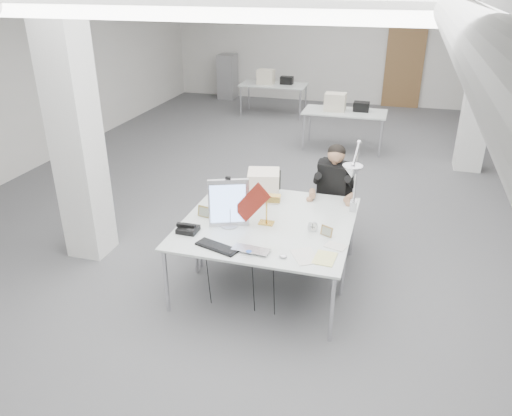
# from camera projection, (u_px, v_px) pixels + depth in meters

# --- Properties ---
(room_shell) EXTENTS (10.04, 14.04, 3.24)m
(room_shell) POSITION_uv_depth(u_px,v_px,m) (312.00, 93.00, 6.88)
(room_shell) COLOR #4C4C4F
(room_shell) RESTS_ON ground
(desk_main) EXTENTS (1.80, 0.90, 0.02)m
(desk_main) POSITION_uv_depth(u_px,v_px,m) (257.00, 242.00, 5.01)
(desk_main) COLOR silver
(desk_main) RESTS_ON room_shell
(desk_second) EXTENTS (1.80, 0.90, 0.02)m
(desk_second) POSITION_uv_depth(u_px,v_px,m) (278.00, 206.00, 5.79)
(desk_second) COLOR silver
(desk_second) RESTS_ON room_shell
(bg_desk_a) EXTENTS (1.60, 0.80, 0.02)m
(bg_desk_a) POSITION_uv_depth(u_px,v_px,m) (345.00, 112.00, 9.74)
(bg_desk_a) COLOR silver
(bg_desk_a) RESTS_ON room_shell
(bg_desk_b) EXTENTS (1.60, 0.80, 0.02)m
(bg_desk_b) POSITION_uv_depth(u_px,v_px,m) (274.00, 85.00, 12.16)
(bg_desk_b) COLOR silver
(bg_desk_b) RESTS_ON room_shell
(filing_cabinet) EXTENTS (0.45, 0.55, 1.20)m
(filing_cabinet) POSITION_uv_depth(u_px,v_px,m) (228.00, 76.00, 13.91)
(filing_cabinet) COLOR gray
(filing_cabinet) RESTS_ON room_shell
(office_chair) EXTENTS (0.62, 0.62, 1.03)m
(office_chair) POSITION_uv_depth(u_px,v_px,m) (333.00, 206.00, 6.31)
(office_chair) COLOR black
(office_chair) RESTS_ON room_shell
(seated_person) EXTENTS (0.57, 0.65, 0.83)m
(seated_person) POSITION_uv_depth(u_px,v_px,m) (335.00, 179.00, 6.11)
(seated_person) COLOR black
(seated_person) RESTS_ON office_chair
(monitor) EXTENTS (0.41, 0.20, 0.53)m
(monitor) POSITION_uv_depth(u_px,v_px,m) (229.00, 203.00, 5.19)
(monitor) COLOR #B9B9BE
(monitor) RESTS_ON desk_main
(pennant) EXTENTS (0.43, 0.14, 0.48)m
(pennant) POSITION_uv_depth(u_px,v_px,m) (252.00, 203.00, 5.07)
(pennant) COLOR maroon
(pennant) RESTS_ON monitor
(keyboard) EXTENTS (0.47, 0.28, 0.02)m
(keyboard) POSITION_uv_depth(u_px,v_px,m) (217.00, 247.00, 4.86)
(keyboard) COLOR black
(keyboard) RESTS_ON desk_main
(laptop) EXTENTS (0.38, 0.27, 0.03)m
(laptop) POSITION_uv_depth(u_px,v_px,m) (249.00, 253.00, 4.75)
(laptop) COLOR #ABAAAF
(laptop) RESTS_ON desk_main
(mouse) EXTENTS (0.09, 0.07, 0.03)m
(mouse) POSITION_uv_depth(u_px,v_px,m) (283.00, 256.00, 4.69)
(mouse) COLOR silver
(mouse) RESTS_ON desk_main
(bankers_lamp) EXTENTS (0.30, 0.15, 0.33)m
(bankers_lamp) POSITION_uv_depth(u_px,v_px,m) (267.00, 210.00, 5.27)
(bankers_lamp) COLOR gold
(bankers_lamp) RESTS_ON desk_main
(desk_phone) EXTENTS (0.21, 0.19, 0.05)m
(desk_phone) POSITION_uv_depth(u_px,v_px,m) (188.00, 229.00, 5.16)
(desk_phone) COLOR black
(desk_phone) RESTS_ON desk_main
(picture_frame_left) EXTENTS (0.16, 0.07, 0.12)m
(picture_frame_left) POSITION_uv_depth(u_px,v_px,m) (204.00, 212.00, 5.47)
(picture_frame_left) COLOR olive
(picture_frame_left) RESTS_ON desk_main
(picture_frame_right) EXTENTS (0.14, 0.09, 0.11)m
(picture_frame_right) POSITION_uv_depth(u_px,v_px,m) (327.00, 231.00, 5.07)
(picture_frame_right) COLOR #A27C45
(picture_frame_right) RESTS_ON desk_main
(desk_clock) EXTENTS (0.11, 0.05, 0.11)m
(desk_clock) POSITION_uv_depth(u_px,v_px,m) (313.00, 227.00, 5.17)
(desk_clock) COLOR silver
(desk_clock) RESTS_ON desk_main
(paper_stack_a) EXTENTS (0.34, 0.37, 0.01)m
(paper_stack_a) POSITION_uv_depth(u_px,v_px,m) (305.00, 256.00, 4.71)
(paper_stack_a) COLOR silver
(paper_stack_a) RESTS_ON desk_main
(paper_stack_b) EXTENTS (0.21, 0.28, 0.01)m
(paper_stack_b) POSITION_uv_depth(u_px,v_px,m) (325.00, 258.00, 4.68)
(paper_stack_b) COLOR #E3E187
(paper_stack_b) RESTS_ON desk_main
(paper_stack_c) EXTENTS (0.23, 0.19, 0.01)m
(paper_stack_c) POSITION_uv_depth(u_px,v_px,m) (336.00, 246.00, 4.89)
(paper_stack_c) COLOR silver
(paper_stack_c) RESTS_ON desk_main
(beige_monitor) EXTENTS (0.43, 0.42, 0.35)m
(beige_monitor) POSITION_uv_depth(u_px,v_px,m) (264.00, 185.00, 5.86)
(beige_monitor) COLOR beige
(beige_monitor) RESTS_ON desk_second
(architect_lamp) EXTENTS (0.38, 0.78, 0.96)m
(architect_lamp) POSITION_uv_depth(u_px,v_px,m) (354.00, 179.00, 5.22)
(architect_lamp) COLOR silver
(architect_lamp) RESTS_ON desk_second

